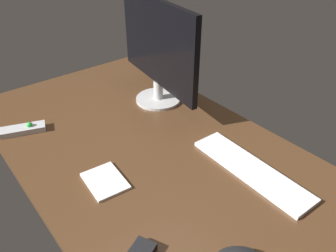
{
  "coord_description": "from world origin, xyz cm",
  "views": [
    {
      "loc": [
        85.07,
        -55.22,
        75.03
      ],
      "look_at": [
        6.25,
        8.32,
        8.0
      ],
      "focal_mm": 36.27,
      "sensor_mm": 36.0,
      "label": 1
    }
  ],
  "objects_px": {
    "keyboard": "(251,170)",
    "notepad": "(105,181)",
    "monitor": "(158,50)",
    "media_remote": "(23,129)"
  },
  "relations": [
    {
      "from": "media_remote",
      "to": "monitor",
      "type": "bearing_deg",
      "value": 7.07
    },
    {
      "from": "monitor",
      "to": "keyboard",
      "type": "height_order",
      "value": "monitor"
    },
    {
      "from": "keyboard",
      "to": "notepad",
      "type": "height_order",
      "value": "keyboard"
    },
    {
      "from": "monitor",
      "to": "keyboard",
      "type": "relative_size",
      "value": 1.26
    },
    {
      "from": "monitor",
      "to": "media_remote",
      "type": "xyz_separation_m",
      "value": [
        -0.13,
        -0.55,
        -0.22
      ]
    },
    {
      "from": "monitor",
      "to": "notepad",
      "type": "xyz_separation_m",
      "value": [
        0.31,
        -0.45,
        -0.23
      ]
    },
    {
      "from": "keyboard",
      "to": "notepad",
      "type": "relative_size",
      "value": 2.98
    },
    {
      "from": "keyboard",
      "to": "media_remote",
      "type": "distance_m",
      "value": 0.85
    },
    {
      "from": "keyboard",
      "to": "media_remote",
      "type": "bearing_deg",
      "value": -142.39
    },
    {
      "from": "notepad",
      "to": "media_remote",
      "type": "bearing_deg",
      "value": -167.13
    }
  ]
}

